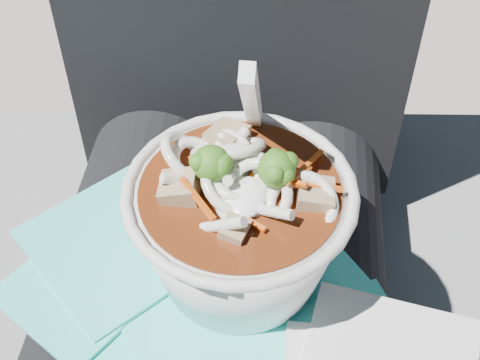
# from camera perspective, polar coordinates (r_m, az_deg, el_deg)

# --- Properties ---
(lap) EXTENTS (0.32, 0.48, 0.14)m
(lap) POSITION_cam_1_polar(r_m,az_deg,el_deg) (0.60, -2.75, -14.35)
(lap) COLOR black
(lap) RESTS_ON stone_ledge
(person_body) EXTENTS (0.34, 0.94, 1.00)m
(person_body) POSITION_cam_1_polar(r_m,az_deg,el_deg) (0.63, -1.73, -6.00)
(person_body) COLOR black
(person_body) RESTS_ON ground
(plastic_bag) EXTENTS (0.39, 0.38, 0.01)m
(plastic_bag) POSITION_cam_1_polar(r_m,az_deg,el_deg) (0.53, -2.03, -11.78)
(plastic_bag) COLOR #32D4C9
(plastic_bag) RESTS_ON lap
(udon_bowl) EXTENTS (0.19, 0.19, 0.20)m
(udon_bowl) POSITION_cam_1_polar(r_m,az_deg,el_deg) (0.50, -0.01, -3.47)
(udon_bowl) COLOR silver
(udon_bowl) RESTS_ON plastic_bag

